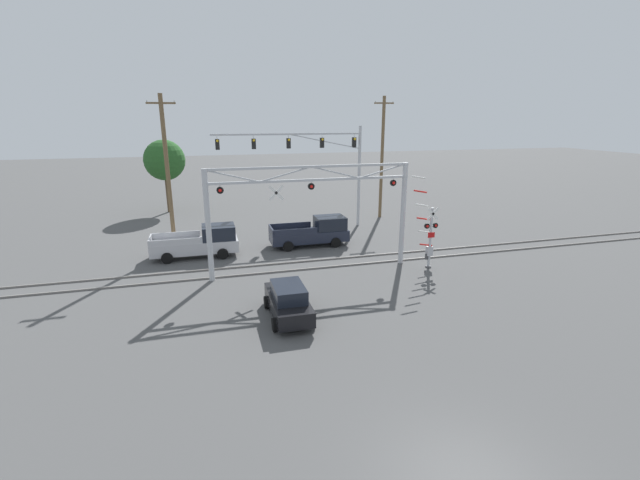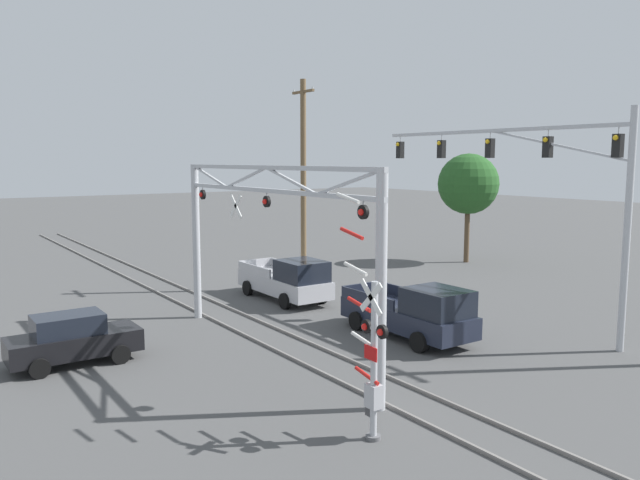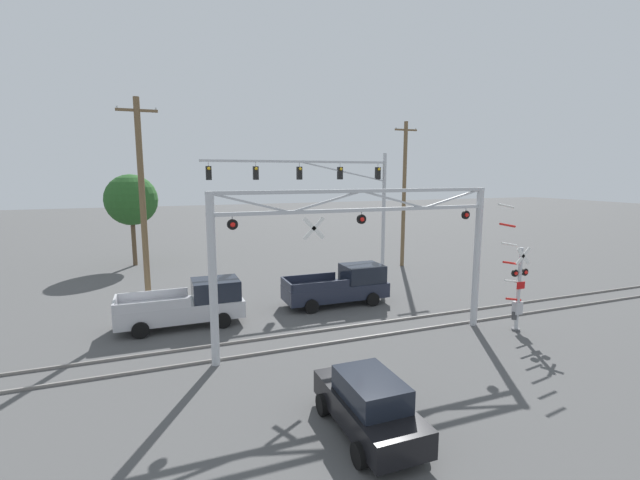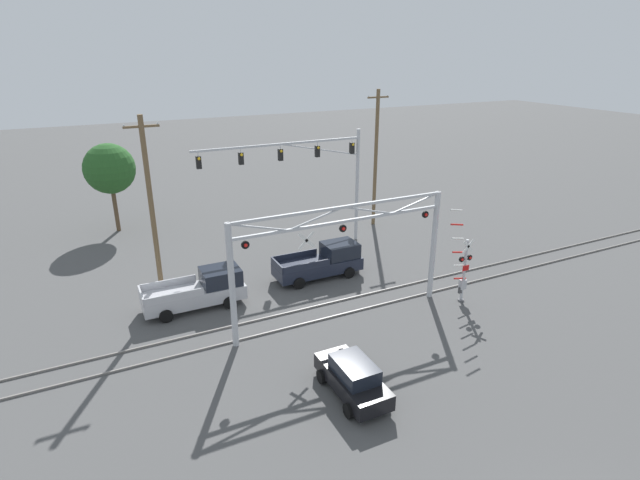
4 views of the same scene
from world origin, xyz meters
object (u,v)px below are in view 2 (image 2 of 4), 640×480
object	(u,v)px
traffic_signal_span	(546,176)
crossing_signal_mast	(371,357)
crossing_gantry	(267,234)
utility_pole_left	(303,183)
sedan_waiting	(73,339)
background_tree_beyond_span	(468,184)
pickup_truck_following	(288,280)
pickup_truck_lead	(414,313)

from	to	relation	value
traffic_signal_span	crossing_signal_mast	bearing A→B (deg)	-72.37
crossing_gantry	utility_pole_left	distance (m)	10.61
crossing_signal_mast	sedan_waiting	distance (m)	10.55
sedan_waiting	background_tree_beyond_span	xyz separation A→B (m)	(-6.72, 25.48, 4.14)
crossing_signal_mast	crossing_gantry	bearing A→B (deg)	169.76
crossing_gantry	utility_pole_left	size ratio (longest dim) A/B	1.15
traffic_signal_span	sedan_waiting	xyz separation A→B (m)	(-5.95, -15.62, -5.04)
background_tree_beyond_span	utility_pole_left	bearing A→B (deg)	-85.01
utility_pole_left	background_tree_beyond_span	xyz separation A→B (m)	(-1.14, 13.10, -0.37)
sedan_waiting	utility_pole_left	world-z (taller)	utility_pole_left
crossing_signal_mast	traffic_signal_span	bearing A→B (deg)	107.63
crossing_signal_mast	pickup_truck_following	xyz separation A→B (m)	(-13.30, 5.95, -0.98)
traffic_signal_span	utility_pole_left	bearing A→B (deg)	-164.33
pickup_truck_following	utility_pole_left	size ratio (longest dim) A/B	0.53
crossing_signal_mast	utility_pole_left	world-z (taller)	utility_pole_left
crossing_gantry	crossing_signal_mast	bearing A→B (deg)	-10.24
pickup_truck_lead	traffic_signal_span	bearing A→B (deg)	68.32
crossing_gantry	pickup_truck_following	xyz separation A→B (m)	(-6.32, 4.69, -3.08)
crossing_gantry	pickup_truck_following	size ratio (longest dim) A/B	2.15
crossing_gantry	pickup_truck_following	world-z (taller)	crossing_gantry
traffic_signal_span	pickup_truck_lead	distance (m)	7.07
pickup_truck_following	pickup_truck_lead	bearing A→B (deg)	3.71
utility_pole_left	sedan_waiting	bearing A→B (deg)	-65.75
crossing_signal_mast	pickup_truck_lead	bearing A→B (deg)	130.18
pickup_truck_following	sedan_waiting	bearing A→B (deg)	-69.92
pickup_truck_following	traffic_signal_span	bearing A→B (deg)	28.39
background_tree_beyond_span	crossing_gantry	bearing A→B (deg)	-64.95
traffic_signal_span	pickup_truck_following	distance (m)	12.09
crossing_gantry	pickup_truck_following	bearing A→B (deg)	143.43
crossing_signal_mast	traffic_signal_span	distance (m)	12.39
traffic_signal_span	background_tree_beyond_span	world-z (taller)	traffic_signal_span
utility_pole_left	traffic_signal_span	bearing A→B (deg)	15.67
crossing_signal_mast	pickup_truck_following	size ratio (longest dim) A/B	1.03
traffic_signal_span	utility_pole_left	distance (m)	11.99
traffic_signal_span	sedan_waiting	size ratio (longest dim) A/B	2.98
crossing_signal_mast	traffic_signal_span	xyz separation A→B (m)	(-3.56, 11.21, 3.90)
traffic_signal_span	background_tree_beyond_span	xyz separation A→B (m)	(-12.67, 9.86, -0.89)
traffic_signal_span	crossing_gantry	bearing A→B (deg)	-108.96
pickup_truck_lead	pickup_truck_following	xyz separation A→B (m)	(-7.85, -0.51, 0.00)
crossing_gantry	background_tree_beyond_span	bearing A→B (deg)	115.05
crossing_signal_mast	sedan_waiting	xyz separation A→B (m)	(-9.51, -4.41, -1.14)
pickup_truck_following	sedan_waiting	xyz separation A→B (m)	(3.79, -10.36, -0.16)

